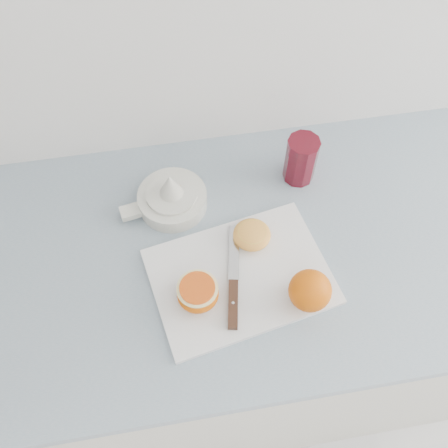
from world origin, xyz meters
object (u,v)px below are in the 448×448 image
object	(u,v)px
cutting_board	(240,276)
citrus_juicer	(171,198)
counter	(274,316)
red_tumbler	(301,161)
half_orange	(198,293)

from	to	relation	value
cutting_board	citrus_juicer	bearing A→B (deg)	119.82
counter	cutting_board	size ratio (longest dim) A/B	7.39
citrus_juicer	red_tumbler	distance (m)	0.29
counter	half_orange	distance (m)	0.54
counter	citrus_juicer	size ratio (longest dim) A/B	13.43
counter	half_orange	xyz separation A→B (m)	(-0.21, -0.11, 0.48)
citrus_juicer	half_orange	bearing A→B (deg)	-83.96
cutting_board	half_orange	size ratio (longest dim) A/B	4.31
counter	red_tumbler	distance (m)	0.52
citrus_juicer	cutting_board	bearing A→B (deg)	-60.18
half_orange	citrus_juicer	world-z (taller)	citrus_juicer
half_orange	cutting_board	bearing A→B (deg)	21.39
half_orange	citrus_juicer	bearing A→B (deg)	96.04
cutting_board	red_tumbler	distance (m)	0.29
counter	cutting_board	world-z (taller)	cutting_board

